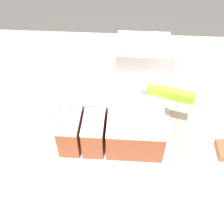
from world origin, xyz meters
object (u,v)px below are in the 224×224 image
Objects in this scene: cake at (113,111)px; knife at (153,91)px; storage_box at (144,53)px; cake_board at (112,124)px.

knife reaches higher than cake.
cake is 0.12m from knife.
storage_box is at bearing -71.57° from knife.
knife is at bearing 15.40° from cake.
knife is (0.10, 0.03, 0.10)m from cake_board.
cake_board is at bearing 31.96° from knife.
cake reaches higher than cake_board.
storage_box is (0.09, 0.30, -0.01)m from cake.
cake is at bearing -105.78° from storage_box.
cake is 0.77× the size of knife.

